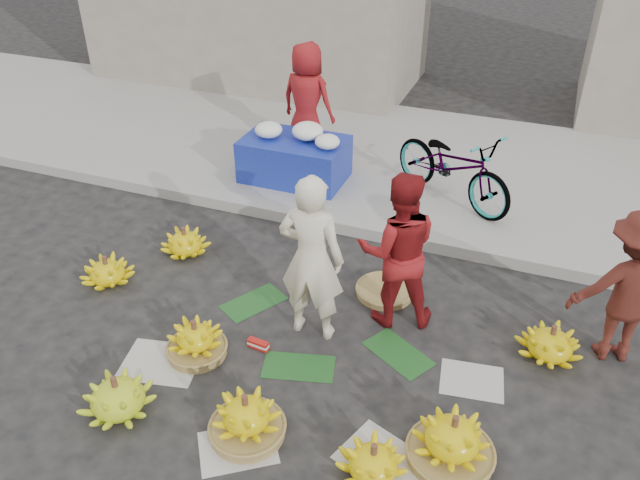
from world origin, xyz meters
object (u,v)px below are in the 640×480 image
(flower_table, at_px, (295,156))
(bicycle, at_px, (453,165))
(banana_bunch_0, at_px, (196,341))
(banana_bunch_4, at_px, (452,441))
(vendor_cream, at_px, (311,259))

(flower_table, relative_size, bicycle, 0.74)
(banana_bunch_0, distance_m, banana_bunch_4, 2.44)
(banana_bunch_4, distance_m, flower_table, 4.74)
(banana_bunch_0, xyz_separation_m, banana_bunch_4, (2.42, -0.31, 0.04))
(bicycle, bearing_deg, banana_bunch_0, -173.02)
(flower_table, height_order, bicycle, bicycle)
(banana_bunch_0, height_order, flower_table, flower_table)
(banana_bunch_0, height_order, bicycle, bicycle)
(flower_table, bearing_deg, bicycle, 4.48)
(banana_bunch_4, bearing_deg, bicycle, 101.47)
(banana_bunch_4, xyz_separation_m, flower_table, (-2.89, 3.75, 0.25))
(bicycle, bearing_deg, vendor_cream, -163.29)
(banana_bunch_4, height_order, vendor_cream, vendor_cream)
(banana_bunch_0, relative_size, vendor_cream, 0.32)
(flower_table, distance_m, bicycle, 2.11)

